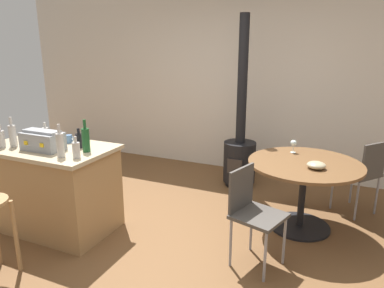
% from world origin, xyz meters
% --- Properties ---
extents(ground_plane, '(8.80, 8.80, 0.00)m').
position_xyz_m(ground_plane, '(0.00, 0.00, 0.00)').
color(ground_plane, brown).
extents(back_wall, '(8.00, 0.10, 2.70)m').
position_xyz_m(back_wall, '(0.00, 2.46, 1.35)').
color(back_wall, beige).
rests_on(back_wall, ground_plane).
extents(kitchen_island, '(1.32, 0.78, 0.90)m').
position_xyz_m(kitchen_island, '(-1.31, -0.19, 0.45)').
color(kitchen_island, '#A37A4C').
rests_on(kitchen_island, ground_plane).
extents(dining_table, '(1.16, 1.16, 0.74)m').
position_xyz_m(dining_table, '(1.09, 0.87, 0.57)').
color(dining_table, black).
rests_on(dining_table, ground_plane).
extents(folding_chair_near, '(0.50, 0.50, 0.88)m').
position_xyz_m(folding_chair_near, '(0.77, 0.03, 0.52)').
color(folding_chair_near, '#47423D').
rests_on(folding_chair_near, ground_plane).
extents(folding_chair_far, '(0.56, 0.56, 0.88)m').
position_xyz_m(folding_chair_far, '(1.66, 1.47, 0.53)').
color(folding_chair_far, '#47423D').
rests_on(folding_chair_far, ground_plane).
extents(wood_stove, '(0.44, 0.45, 2.29)m').
position_xyz_m(wood_stove, '(0.14, 1.76, 0.54)').
color(wood_stove, black).
rests_on(wood_stove, ground_plane).
extents(toolbox, '(0.41, 0.23, 0.20)m').
position_xyz_m(toolbox, '(-1.26, -0.30, 1.00)').
color(toolbox, gray).
rests_on(toolbox, kitchen_island).
extents(bottle_0, '(0.07, 0.07, 0.32)m').
position_xyz_m(bottle_0, '(-0.84, -0.17, 1.02)').
color(bottle_0, '#194C23').
rests_on(bottle_0, kitchen_island).
extents(bottle_1, '(0.07, 0.07, 0.31)m').
position_xyz_m(bottle_1, '(-1.63, -0.33, 1.02)').
color(bottle_1, '#B7B2AD').
rests_on(bottle_1, kitchen_island).
extents(bottle_2, '(0.07, 0.07, 0.24)m').
position_xyz_m(bottle_2, '(-1.71, -0.41, 0.99)').
color(bottle_2, '#B7B2AD').
rests_on(bottle_2, kitchen_island).
extents(bottle_3, '(0.07, 0.07, 0.31)m').
position_xyz_m(bottle_3, '(-0.93, -0.40, 1.02)').
color(bottle_3, '#B7B2AD').
rests_on(bottle_3, kitchen_island).
extents(bottle_4, '(0.07, 0.07, 0.20)m').
position_xyz_m(bottle_4, '(-0.78, -0.37, 0.98)').
color(bottle_4, '#B7B2AD').
rests_on(bottle_4, kitchen_island).
extents(bottle_5, '(0.06, 0.06, 0.21)m').
position_xyz_m(bottle_5, '(-1.49, -0.04, 0.98)').
color(bottle_5, '#B7B2AD').
rests_on(bottle_5, kitchen_island).
extents(bottle_6, '(0.07, 0.07, 0.20)m').
position_xyz_m(bottle_6, '(-0.99, -0.09, 0.98)').
color(bottle_6, black).
rests_on(bottle_6, kitchen_island).
extents(cup_0, '(0.11, 0.07, 0.09)m').
position_xyz_m(cup_0, '(-1.22, 0.01, 0.95)').
color(cup_0, '#4C7099').
rests_on(cup_0, kitchen_island).
extents(cup_1, '(0.11, 0.07, 0.10)m').
position_xyz_m(cup_1, '(-1.64, -0.19, 0.95)').
color(cup_1, tan).
rests_on(cup_1, kitchen_island).
extents(wine_glass, '(0.07, 0.07, 0.14)m').
position_xyz_m(wine_glass, '(0.93, 1.17, 0.85)').
color(wine_glass, silver).
rests_on(wine_glass, dining_table).
extents(serving_bowl, '(0.18, 0.18, 0.07)m').
position_xyz_m(serving_bowl, '(1.22, 0.71, 0.77)').
color(serving_bowl, tan).
rests_on(serving_bowl, dining_table).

